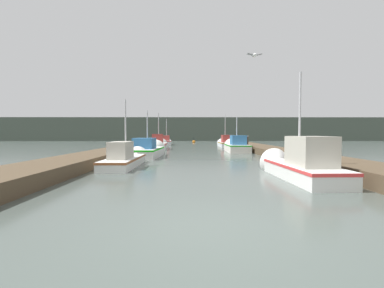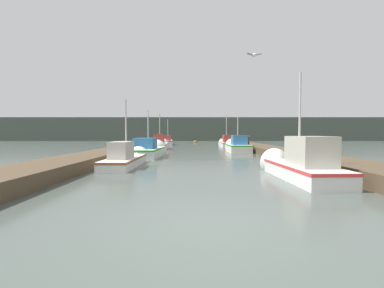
{
  "view_description": "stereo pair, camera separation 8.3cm",
  "coord_description": "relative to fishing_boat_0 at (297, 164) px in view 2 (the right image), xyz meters",
  "views": [
    {
      "loc": [
        -0.44,
        -4.52,
        1.7
      ],
      "look_at": [
        -0.31,
        13.08,
        0.94
      ],
      "focal_mm": 24.0,
      "sensor_mm": 36.0,
      "label": 1
    },
    {
      "loc": [
        -0.35,
        -4.52,
        1.7
      ],
      "look_at": [
        -0.31,
        13.08,
        0.94
      ],
      "focal_mm": 24.0,
      "sensor_mm": 36.0,
      "label": 2
    }
  ],
  "objects": [
    {
      "name": "fishing_boat_2",
      "position": [
        -7.14,
        9.02,
        -0.06
      ],
      "size": [
        2.01,
        5.76,
        3.81
      ],
      "rotation": [
        0.0,
        0.0,
        -0.04
      ],
      "color": "silver",
      "rests_on": "ground_plane"
    },
    {
      "name": "fishing_boat_3",
      "position": [
        0.1,
        13.72,
        -0.02
      ],
      "size": [
        1.82,
        4.72,
        3.68
      ],
      "rotation": [
        0.0,
        0.0,
        -0.01
      ],
      "color": "silver",
      "rests_on": "ground_plane"
    },
    {
      "name": "dock_left",
      "position": [
        -9.74,
        10.83,
        -0.24
      ],
      "size": [
        2.41,
        40.0,
        0.53
      ],
      "color": "#4C3D2B",
      "rests_on": "ground_plane"
    },
    {
      "name": "mooring_piling_0",
      "position": [
        1.12,
        22.87,
        0.21
      ],
      "size": [
        0.24,
        0.24,
        1.42
      ],
      "color": "#473523",
      "rests_on": "ground_plane"
    },
    {
      "name": "ground_plane",
      "position": [
        -3.67,
        -5.17,
        -0.5
      ],
      "size": [
        200.0,
        200.0,
        0.0
      ],
      "color": "#47514C"
    },
    {
      "name": "fishing_boat_0",
      "position": [
        0.0,
        0.0,
        0.0
      ],
      "size": [
        1.61,
        5.15,
        4.39
      ],
      "rotation": [
        0.0,
        0.0,
        0.03
      ],
      "color": "silver",
      "rests_on": "ground_plane"
    },
    {
      "name": "distant_shore_ridge",
      "position": [
        -3.67,
        53.04,
        2.03
      ],
      "size": [
        120.0,
        16.0,
        5.07
      ],
      "color": "#424C42",
      "rests_on": "ground_plane"
    },
    {
      "name": "fishing_boat_1",
      "position": [
        -7.45,
        3.89,
        -0.13
      ],
      "size": [
        1.37,
        5.67,
        3.84
      ],
      "rotation": [
        0.0,
        0.0,
        -0.0
      ],
      "color": "silver",
      "rests_on": "ground_plane"
    },
    {
      "name": "fishing_boat_5",
      "position": [
        0.3,
        22.81,
        -0.05
      ],
      "size": [
        1.49,
        5.68,
        4.39
      ],
      "rotation": [
        0.0,
        0.0,
        0.0
      ],
      "color": "silver",
      "rests_on": "ground_plane"
    },
    {
      "name": "channel_buoy",
      "position": [
        -3.45,
        35.62,
        -0.35
      ],
      "size": [
        0.53,
        0.53,
        1.03
      ],
      "color": "#BF6513",
      "rests_on": "ground_plane"
    },
    {
      "name": "seagull_lead",
      "position": [
        -1.83,
        -0.52,
        3.95
      ],
      "size": [
        0.56,
        0.3,
        0.12
      ],
      "rotation": [
        0.0,
        0.0,
        0.15
      ],
      "color": "white"
    },
    {
      "name": "mooring_piling_2",
      "position": [
        1.15,
        14.01,
        0.22
      ],
      "size": [
        0.34,
        0.34,
        1.43
      ],
      "color": "#473523",
      "rests_on": "ground_plane"
    },
    {
      "name": "dock_right",
      "position": [
        2.4,
        10.83,
        -0.24
      ],
      "size": [
        2.41,
        40.0,
        0.53
      ],
      "color": "#4C3D2B",
      "rests_on": "ground_plane"
    },
    {
      "name": "fishing_boat_4",
      "position": [
        -7.54,
        18.47,
        -0.07
      ],
      "size": [
        1.9,
        6.38,
        4.34
      ],
      "rotation": [
        0.0,
        0.0,
        0.04
      ],
      "color": "silver",
      "rests_on": "ground_plane"
    },
    {
      "name": "fishing_boat_6",
      "position": [
        -7.5,
        27.27,
        -0.07
      ],
      "size": [
        1.53,
        5.16,
        4.01
      ],
      "rotation": [
        0.0,
        0.0,
        0.05
      ],
      "color": "silver",
      "rests_on": "ground_plane"
    },
    {
      "name": "mooring_piling_1",
      "position": [
        1.29,
        21.4,
        0.22
      ],
      "size": [
        0.24,
        0.24,
        1.43
      ],
      "color": "#473523",
      "rests_on": "ground_plane"
    }
  ]
}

